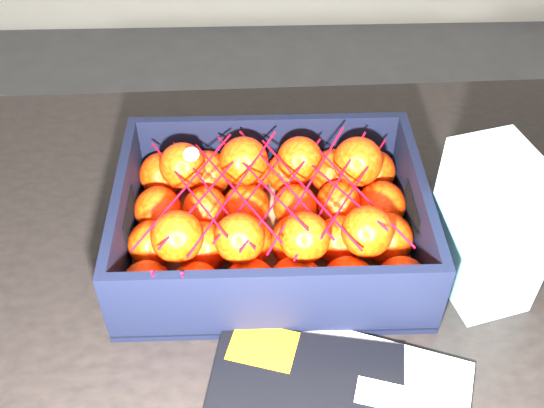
{
  "coord_description": "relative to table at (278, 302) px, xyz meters",
  "views": [
    {
      "loc": [
        0.01,
        -0.83,
        1.39
      ],
      "look_at": [
        0.03,
        -0.28,
        0.86
      ],
      "focal_mm": 42.22,
      "sensor_mm": 36.0,
      "label": 1
    }
  ],
  "objects": [
    {
      "name": "ground",
      "position": [
        -0.03,
        0.27,
        -0.65
      ],
      "size": [
        3.5,
        3.5,
        0.0
      ],
      "primitive_type": "plane",
      "color": "#373739",
      "rests_on": "ground"
    },
    {
      "name": "table",
      "position": [
        0.0,
        0.0,
        0.0
      ],
      "size": [
        1.22,
        0.83,
        0.75
      ],
      "color": "black",
      "rests_on": "ground"
    },
    {
      "name": "produce_crate",
      "position": [
        -0.01,
        0.02,
        0.13
      ],
      "size": [
        0.39,
        0.29,
        0.11
      ],
      "color": "#8E6241",
      "rests_on": "table"
    },
    {
      "name": "clementine_heap",
      "position": [
        -0.01,
        0.02,
        0.16
      ],
      "size": [
        0.37,
        0.27,
        0.12
      ],
      "color": "#FF2A05",
      "rests_on": "produce_crate"
    },
    {
      "name": "mesh_net",
      "position": [
        -0.02,
        0.01,
        0.21
      ],
      "size": [
        0.32,
        0.26,
        0.09
      ],
      "color": "#BA061A",
      "rests_on": "clementine_heap"
    },
    {
      "name": "retail_carton",
      "position": [
        0.25,
        -0.05,
        0.2
      ],
      "size": [
        0.12,
        0.15,
        0.19
      ],
      "primitive_type": "cube",
      "rotation": [
        0.0,
        0.0,
        0.26
      ],
      "color": "white",
      "rests_on": "table"
    }
  ]
}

